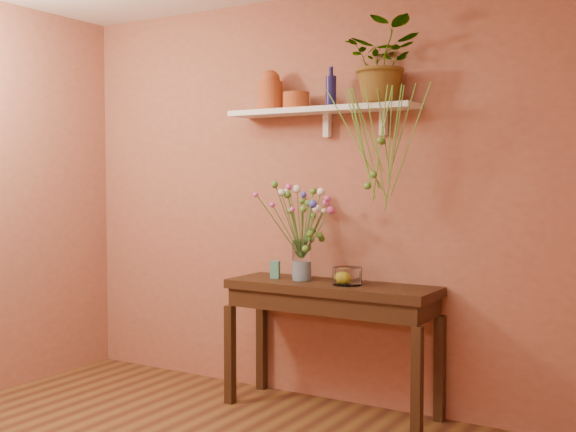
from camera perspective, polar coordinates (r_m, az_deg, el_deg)
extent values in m
cube|color=#A25E47|center=(4.81, 2.78, 1.43)|extent=(4.00, 0.04, 2.70)
cube|color=#361F11|center=(4.56, 3.43, -5.67)|extent=(1.36, 0.44, 0.06)
cube|color=#361F11|center=(4.57, 3.43, -6.75)|extent=(1.30, 0.40, 0.12)
cube|color=#361F11|center=(4.83, -4.61, -10.87)|extent=(0.06, 0.06, 0.65)
cube|color=#361F11|center=(4.23, 10.18, -12.92)|extent=(0.06, 0.06, 0.65)
cube|color=#361F11|center=(5.13, -2.10, -10.03)|extent=(0.06, 0.06, 0.65)
cube|color=#361F11|center=(4.57, 11.92, -11.72)|extent=(0.06, 0.06, 0.65)
cube|color=white|center=(4.69, 2.58, 8.36)|extent=(1.30, 0.24, 0.04)
cube|color=white|center=(4.77, 3.12, 7.16)|extent=(0.04, 0.05, 0.15)
cube|color=white|center=(4.59, 7.57, 7.30)|extent=(0.04, 0.05, 0.15)
cylinder|color=#AC4C20|center=(4.89, -1.40, 9.48)|extent=(0.17, 0.17, 0.19)
sphere|color=#AC4C20|center=(4.91, -1.40, 10.74)|extent=(0.13, 0.13, 0.13)
cylinder|color=#AC4C20|center=(4.75, 0.65, 9.14)|extent=(0.17, 0.17, 0.11)
cylinder|color=#191546|center=(4.66, 3.42, 9.81)|extent=(0.07, 0.07, 0.20)
cylinder|color=#191546|center=(4.68, 3.43, 11.35)|extent=(0.03, 0.03, 0.06)
imported|color=#4B8327|center=(4.51, 7.60, 11.98)|extent=(0.51, 0.47, 0.50)
cylinder|color=#4B8327|center=(4.27, 8.43, 5.25)|extent=(0.14, 0.06, 0.73)
cylinder|color=#57A52E|center=(4.32, 6.98, 5.45)|extent=(0.09, 0.15, 0.70)
cylinder|color=#57A52E|center=(4.34, 5.75, 5.70)|extent=(0.16, 0.12, 0.66)
cylinder|color=#4B8327|center=(4.32, 6.17, 6.14)|extent=(0.11, 0.16, 0.60)
cylinder|color=#57A52E|center=(4.38, 5.42, 5.80)|extent=(0.33, 0.17, 0.65)
cylinder|color=#57A52E|center=(4.29, 7.30, 5.63)|extent=(0.17, 0.17, 0.68)
cylinder|color=#4B8327|center=(4.36, 5.71, 6.26)|extent=(0.12, 0.07, 0.58)
cylinder|color=#57A52E|center=(4.24, 8.44, 6.44)|extent=(0.13, 0.10, 0.56)
cylinder|color=#57A52E|center=(4.25, 9.64, 5.88)|extent=(0.32, 0.18, 0.64)
cylinder|color=#4B8327|center=(4.35, 7.52, 7.03)|extent=(0.06, 0.06, 0.46)
cylinder|color=#57A52E|center=(4.33, 5.73, 6.46)|extent=(0.09, 0.13, 0.55)
cylinder|color=#57A52E|center=(4.31, 8.09, 6.76)|extent=(0.07, 0.08, 0.50)
cylinder|color=#4B8327|center=(4.27, 8.96, 6.46)|extent=(0.25, 0.17, 0.56)
cylinder|color=#57A52E|center=(4.36, 6.31, 6.82)|extent=(0.15, 0.16, 0.49)
cylinder|color=#57A52E|center=(4.29, 7.69, 7.39)|extent=(0.13, 0.07, 0.41)
sphere|color=#4B8327|center=(4.31, 6.79, 3.28)|extent=(0.04, 0.04, 0.04)
sphere|color=#4B8327|center=(4.34, 7.43, 5.88)|extent=(0.04, 0.04, 0.04)
sphere|color=#4B8327|center=(4.24, 7.34, 5.95)|extent=(0.04, 0.04, 0.04)
sphere|color=#4B8327|center=(4.30, 6.31, 2.38)|extent=(0.04, 0.04, 0.04)
cylinder|color=white|center=(4.65, 1.09, -3.51)|extent=(0.13, 0.13, 0.26)
cylinder|color=silver|center=(4.66, 1.09, -4.34)|extent=(0.12, 0.12, 0.13)
cylinder|color=#386B28|center=(4.59, 0.72, -1.42)|extent=(0.01, 0.12, 0.32)
sphere|color=#D648A2|center=(4.54, 0.34, 0.52)|extent=(0.03, 0.03, 0.03)
cylinder|color=#386B28|center=(4.59, 1.09, -1.10)|extent=(0.05, 0.08, 0.37)
sphere|color=#4B8327|center=(4.54, 1.09, 1.16)|extent=(0.03, 0.03, 0.03)
cylinder|color=#386B28|center=(4.52, 1.16, -1.44)|extent=(0.12, 0.21, 0.33)
sphere|color=#5A9534|center=(4.39, 1.23, 0.54)|extent=(0.04, 0.04, 0.04)
cylinder|color=#386B28|center=(4.54, 1.53, -1.23)|extent=(0.16, 0.14, 0.36)
sphere|color=#4346C4|center=(4.44, 1.99, 0.96)|extent=(0.05, 0.05, 0.05)
cylinder|color=#386B28|center=(4.57, 1.85, -0.74)|extent=(0.17, 0.06, 0.43)
sphere|color=white|center=(4.50, 2.63, 1.93)|extent=(0.05, 0.05, 0.05)
cylinder|color=#386B28|center=(4.59, 1.68, -1.40)|extent=(0.14, 0.05, 0.32)
sphere|color=white|center=(4.53, 2.28, 0.57)|extent=(0.05, 0.05, 0.05)
cylinder|color=#386B28|center=(4.61, 1.55, -1.67)|extent=(0.10, 0.02, 0.28)
sphere|color=#5A9534|center=(4.58, 2.00, 0.01)|extent=(0.04, 0.04, 0.04)
cylinder|color=#386B28|center=(4.62, 2.11, -1.00)|extent=(0.16, 0.06, 0.38)
sphere|color=#D648A2|center=(4.60, 3.14, 1.36)|extent=(0.04, 0.04, 0.04)
cylinder|color=#386B28|center=(4.63, 1.98, -1.46)|extent=(0.14, 0.06, 0.31)
sphere|color=white|center=(4.61, 2.87, 0.42)|extent=(0.04, 0.04, 0.04)
cylinder|color=#386B28|center=(4.67, 2.26, -1.43)|extent=(0.13, 0.17, 0.31)
sphere|color=#D648A2|center=(4.70, 3.42, 0.44)|extent=(0.05, 0.05, 0.05)
cylinder|color=#386B28|center=(4.69, 2.06, -1.12)|extent=(0.09, 0.17, 0.36)
sphere|color=#D648A2|center=(4.73, 3.01, 1.04)|extent=(0.05, 0.05, 0.05)
cylinder|color=#386B28|center=(4.68, 1.57, -0.65)|extent=(0.03, 0.12, 0.43)
sphere|color=#4B8327|center=(4.71, 2.04, 1.98)|extent=(0.05, 0.05, 0.05)
cylinder|color=#386B28|center=(4.68, 1.36, -1.13)|extent=(0.01, 0.10, 0.35)
sphere|color=#5A9534|center=(4.71, 1.63, 1.04)|extent=(0.05, 0.05, 0.05)
cylinder|color=#386B28|center=(4.76, 1.18, -0.75)|extent=(0.12, 0.24, 0.41)
sphere|color=#4346C4|center=(4.88, 1.26, 1.70)|extent=(0.05, 0.05, 0.05)
cylinder|color=#386B28|center=(4.67, 0.89, -0.57)|extent=(0.08, 0.06, 0.44)
sphere|color=white|center=(4.70, 0.70, 2.15)|extent=(0.05, 0.05, 0.05)
cylinder|color=#386B28|center=(4.73, 0.50, -0.62)|extent=(0.18, 0.12, 0.43)
sphere|color=white|center=(4.81, -0.07, 1.99)|extent=(0.04, 0.04, 0.04)
cylinder|color=#386B28|center=(4.67, 0.52, -0.79)|extent=(0.12, 0.02, 0.41)
sphere|color=#5A9534|center=(4.70, -0.05, 1.71)|extent=(0.05, 0.05, 0.05)
cylinder|color=#386B28|center=(4.67, 0.58, -0.48)|extent=(0.12, 0.03, 0.46)
sphere|color=#D648A2|center=(4.70, 0.07, 2.34)|extent=(0.04, 0.04, 0.04)
cylinder|color=#386B28|center=(4.67, 0.27, -0.72)|extent=(0.15, 0.02, 0.42)
sphere|color=white|center=(4.69, -0.54, 1.86)|extent=(0.05, 0.05, 0.05)
cylinder|color=#386B28|center=(4.64, -0.08, -1.21)|extent=(0.17, 0.10, 0.35)
sphere|color=#D648A2|center=(4.64, -1.26, 0.90)|extent=(0.04, 0.04, 0.04)
cylinder|color=#386B28|center=(4.60, -0.72, -0.84)|extent=(0.21, 0.23, 0.42)
sphere|color=#D648A2|center=(4.55, -2.58, 1.70)|extent=(0.03, 0.03, 0.03)
cylinder|color=#386B28|center=(4.60, 0.02, -0.43)|extent=(0.12, 0.16, 0.48)
sphere|color=#4B8327|center=(4.55, -1.07, 2.52)|extent=(0.05, 0.05, 0.05)
cylinder|color=#386B28|center=(4.62, 0.64, -1.46)|extent=(0.05, 0.08, 0.31)
sphere|color=#5A9534|center=(4.59, 0.19, 0.42)|extent=(0.04, 0.04, 0.04)
sphere|color=#4B8327|center=(4.72, 1.96, -1.20)|extent=(0.04, 0.04, 0.04)
sphere|color=#4B8327|center=(4.52, 1.78, -1.42)|extent=(0.04, 0.04, 0.04)
sphere|color=#4B8327|center=(4.71, 2.65, -1.79)|extent=(0.04, 0.04, 0.04)
sphere|color=#4B8327|center=(4.50, 1.39, -2.61)|extent=(0.04, 0.04, 0.04)
sphere|color=#4B8327|center=(4.68, 2.54, -1.56)|extent=(0.04, 0.04, 0.04)
sphere|color=#4B8327|center=(4.69, 1.83, -1.86)|extent=(0.04, 0.04, 0.04)
cylinder|color=white|center=(4.47, 4.72, -4.77)|extent=(0.18, 0.18, 0.11)
cylinder|color=white|center=(4.48, 4.72, -5.38)|extent=(0.18, 0.18, 0.01)
sphere|color=gold|center=(4.46, 4.48, -4.89)|extent=(0.08, 0.08, 0.08)
cube|color=teal|center=(4.75, -1.03, -4.26)|extent=(0.07, 0.06, 0.12)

